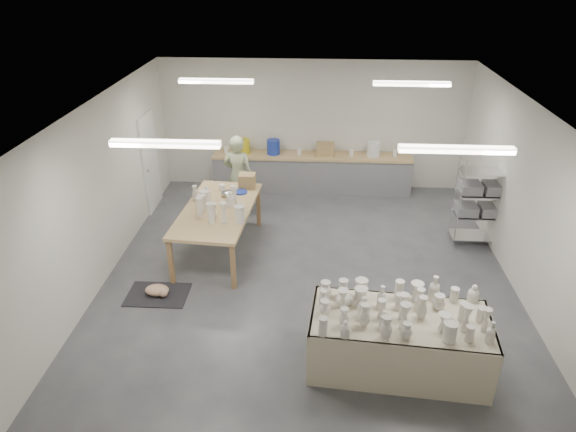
# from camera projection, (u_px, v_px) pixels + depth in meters

# --- Properties ---
(room) EXTENTS (8.00, 8.02, 3.00)m
(room) POSITION_uv_depth(u_px,v_px,m) (303.00, 166.00, 8.15)
(room) COLOR #424449
(room) RESTS_ON ground
(back_counter) EXTENTS (4.60, 0.60, 1.24)m
(back_counter) POSITION_uv_depth(u_px,v_px,m) (311.00, 171.00, 12.06)
(back_counter) COLOR tan
(back_counter) RESTS_ON ground
(wire_shelf) EXTENTS (0.88, 0.48, 1.80)m
(wire_shelf) POSITION_uv_depth(u_px,v_px,m) (480.00, 200.00, 9.67)
(wire_shelf) COLOR silver
(wire_shelf) RESTS_ON ground
(drying_table) EXTENTS (2.44, 1.32, 1.21)m
(drying_table) POSITION_uv_depth(u_px,v_px,m) (398.00, 339.00, 6.87)
(drying_table) COLOR olive
(drying_table) RESTS_ON ground
(work_table) EXTENTS (1.39, 2.51, 1.29)m
(work_table) POSITION_uv_depth(u_px,v_px,m) (221.00, 207.00, 9.41)
(work_table) COLOR tan
(work_table) RESTS_ON ground
(rug) EXTENTS (1.00, 0.70, 0.02)m
(rug) POSITION_uv_depth(u_px,v_px,m) (158.00, 295.00, 8.52)
(rug) COLOR black
(rug) RESTS_ON ground
(cat) EXTENTS (0.44, 0.35, 0.17)m
(cat) POSITION_uv_depth(u_px,v_px,m) (158.00, 290.00, 8.47)
(cat) COLOR white
(cat) RESTS_ON rug
(potter) EXTENTS (0.71, 0.54, 1.77)m
(potter) POSITION_uv_depth(u_px,v_px,m) (238.00, 176.00, 10.79)
(potter) COLOR #9EAB84
(potter) RESTS_ON ground
(red_stool) EXTENTS (0.39, 0.39, 0.34)m
(red_stool) POSITION_uv_depth(u_px,v_px,m) (241.00, 195.00, 11.29)
(red_stool) COLOR #A12217
(red_stool) RESTS_ON ground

